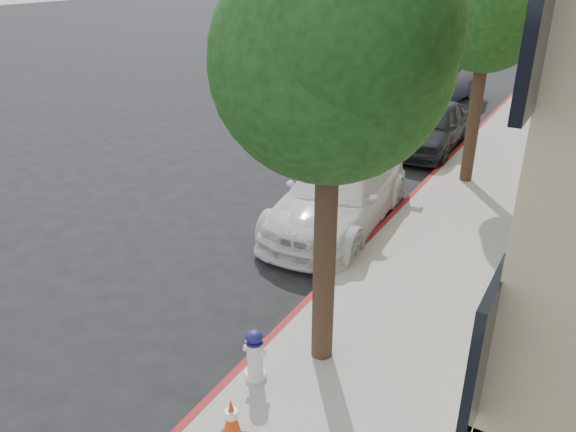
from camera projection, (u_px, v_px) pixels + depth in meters
The scene contains 10 objects.
ground at pixel (237, 255), 11.00m from camera, with size 120.00×120.00×0.00m, color black.
sidewalk at pixel (522, 145), 17.14m from camera, with size 3.20×50.00×0.15m, color gray.
curb_strip at pixel (471, 138), 17.85m from camera, with size 0.12×50.00×0.15m, color maroon.
tree_near at pixel (333, 60), 6.28m from camera, with size 2.92×2.82×5.62m.
tree_mid at pixel (490, 13), 12.59m from camera, with size 2.77×2.64×5.43m.
police_car at pixel (339, 194), 11.97m from camera, with size 2.36×5.05×1.58m.
parked_car_mid at pixel (431, 126), 16.68m from camera, with size 1.72×4.28×1.46m, color black.
parked_car_far at pixel (440, 84), 21.89m from camera, with size 1.67×4.78×1.58m, color #161F37.
fire_hydrant at pixel (255, 355), 7.44m from camera, with size 0.31×0.29×0.75m.
traffic_cone at pixel (232, 422), 6.41m from camera, with size 0.46×0.46×0.68m.
Camera 1 is at (5.75, -7.82, 5.33)m, focal length 35.00 mm.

